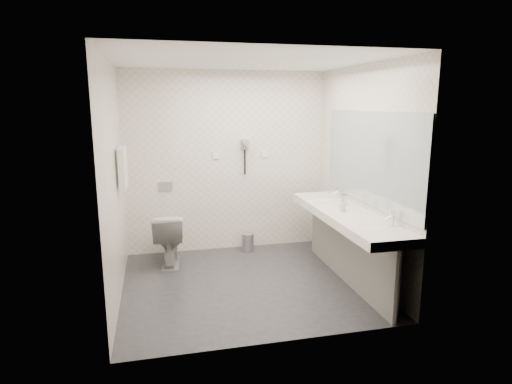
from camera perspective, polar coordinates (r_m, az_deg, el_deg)
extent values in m
plane|color=#2C2B31|center=(5.13, -1.27, -11.98)|extent=(2.80, 2.80, 0.00)
plane|color=white|center=(4.72, -1.42, 17.05)|extent=(2.80, 2.80, 0.00)
plane|color=silver|center=(6.03, -3.90, 3.95)|extent=(2.80, 0.00, 2.80)
plane|color=silver|center=(3.53, 3.03, -1.57)|extent=(2.80, 0.00, 2.80)
plane|color=silver|center=(4.69, -18.34, 1.15)|extent=(0.00, 2.60, 2.60)
plane|color=silver|center=(5.23, 13.84, 2.46)|extent=(0.00, 2.60, 2.60)
cube|color=white|center=(5.03, 11.83, -3.06)|extent=(0.55, 2.20, 0.10)
cube|color=gray|center=(5.16, 11.88, -7.61)|extent=(0.03, 2.15, 0.75)
cylinder|color=silver|center=(4.33, 18.18, -11.83)|extent=(0.06, 0.06, 0.75)
cylinder|color=silver|center=(6.08, 8.00, -4.50)|extent=(0.06, 0.06, 0.75)
cube|color=#B2BCC6|center=(5.02, 14.83, 4.34)|extent=(0.02, 2.20, 1.05)
ellipsoid|color=white|center=(4.46, 15.36, -4.66)|extent=(0.40, 0.31, 0.05)
ellipsoid|color=white|center=(5.60, 9.05, -1.09)|extent=(0.40, 0.31, 0.05)
cylinder|color=silver|center=(4.53, 17.59, -3.35)|extent=(0.04, 0.04, 0.15)
cylinder|color=silver|center=(5.66, 10.91, -0.09)|extent=(0.04, 0.04, 0.15)
imported|color=beige|center=(4.98, 11.42, -1.87)|extent=(0.06, 0.06, 0.12)
imported|color=beige|center=(5.17, 11.27, -1.56)|extent=(0.09, 0.09, 0.09)
cylinder|color=silver|center=(5.32, 11.58, -1.01)|extent=(0.07, 0.07, 0.12)
imported|color=white|center=(5.70, -11.44, -6.06)|extent=(0.44, 0.71, 0.69)
cube|color=#B2B5BA|center=(5.99, -11.89, 0.76)|extent=(0.18, 0.02, 0.12)
cylinder|color=#B2B5BA|center=(6.12, -1.08, -6.75)|extent=(0.18, 0.18, 0.25)
cylinder|color=#B2B5BA|center=(6.08, -1.09, -5.58)|extent=(0.18, 0.18, 0.02)
cylinder|color=silver|center=(5.19, -17.49, 5.52)|extent=(0.02, 0.62, 0.02)
cube|color=white|center=(5.07, -17.34, 2.90)|extent=(0.07, 0.24, 0.48)
cube|color=white|center=(5.35, -17.14, 3.34)|extent=(0.07, 0.24, 0.48)
cube|color=gray|center=(6.02, -1.53, 6.35)|extent=(0.10, 0.04, 0.14)
cylinder|color=gray|center=(5.95, -1.39, 6.58)|extent=(0.08, 0.14, 0.08)
cylinder|color=black|center=(6.03, -1.48, 3.98)|extent=(0.02, 0.02, 0.35)
cube|color=white|center=(5.98, -5.32, 4.83)|extent=(0.09, 0.02, 0.09)
cube|color=white|center=(6.12, 1.21, 5.03)|extent=(0.09, 0.02, 0.09)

